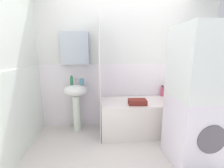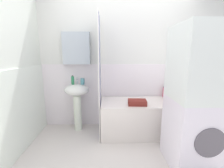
{
  "view_description": "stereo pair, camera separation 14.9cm",
  "coord_description": "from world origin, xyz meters",
  "px_view_note": "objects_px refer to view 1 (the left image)",
  "views": [
    {
      "loc": [
        -0.47,
        -1.63,
        1.4
      ],
      "look_at": [
        -0.24,
        0.85,
        0.9
      ],
      "focal_mm": 24.52,
      "sensor_mm": 36.0,
      "label": 1
    },
    {
      "loc": [
        -0.32,
        -1.64,
        1.4
      ],
      "look_at": [
        -0.24,
        0.85,
        0.9
      ],
      "focal_mm": 24.52,
      "sensor_mm": 36.0,
      "label": 2
    }
  ],
  "objects_px": {
    "towel_folded": "(137,102)",
    "conditioner_bottle": "(169,91)",
    "shampoo_bottle": "(162,91)",
    "soap_dispenser": "(72,81)",
    "sink": "(76,98)",
    "toothbrush_cup": "(82,82)",
    "bathtub": "(141,116)",
    "washer_dryer_stack": "(198,98)"
  },
  "relations": [
    {
      "from": "shampoo_bottle",
      "to": "conditioner_bottle",
      "type": "bearing_deg",
      "value": -18.57
    },
    {
      "from": "towel_folded",
      "to": "conditioner_bottle",
      "type": "bearing_deg",
      "value": 29.5
    },
    {
      "from": "towel_folded",
      "to": "shampoo_bottle",
      "type": "bearing_deg",
      "value": 36.39
    },
    {
      "from": "bathtub",
      "to": "towel_folded",
      "type": "xyz_separation_m",
      "value": [
        -0.11,
        -0.16,
        0.33
      ]
    },
    {
      "from": "toothbrush_cup",
      "to": "shampoo_bottle",
      "type": "relative_size",
      "value": 0.52
    },
    {
      "from": "towel_folded",
      "to": "washer_dryer_stack",
      "type": "relative_size",
      "value": 0.17
    },
    {
      "from": "sink",
      "to": "conditioner_bottle",
      "type": "xyz_separation_m",
      "value": [
        1.75,
        0.1,
        0.05
      ]
    },
    {
      "from": "shampoo_bottle",
      "to": "towel_folded",
      "type": "relative_size",
      "value": 0.72
    },
    {
      "from": "toothbrush_cup",
      "to": "shampoo_bottle",
      "type": "height_order",
      "value": "toothbrush_cup"
    },
    {
      "from": "soap_dispenser",
      "to": "washer_dryer_stack",
      "type": "distance_m",
      "value": 1.95
    },
    {
      "from": "sink",
      "to": "bathtub",
      "type": "xyz_separation_m",
      "value": [
        1.15,
        -0.15,
        -0.34
      ]
    },
    {
      "from": "washer_dryer_stack",
      "to": "sink",
      "type": "bearing_deg",
      "value": 149.74
    },
    {
      "from": "toothbrush_cup",
      "to": "conditioner_bottle",
      "type": "height_order",
      "value": "toothbrush_cup"
    },
    {
      "from": "sink",
      "to": "towel_folded",
      "type": "relative_size",
      "value": 2.93
    },
    {
      "from": "soap_dispenser",
      "to": "toothbrush_cup",
      "type": "xyz_separation_m",
      "value": [
        0.17,
        -0.0,
        -0.02
      ]
    },
    {
      "from": "washer_dryer_stack",
      "to": "conditioner_bottle",
      "type": "bearing_deg",
      "value": 83.23
    },
    {
      "from": "bathtub",
      "to": "sink",
      "type": "bearing_deg",
      "value": 172.75
    },
    {
      "from": "bathtub",
      "to": "towel_folded",
      "type": "relative_size",
      "value": 4.83
    },
    {
      "from": "sink",
      "to": "soap_dispenser",
      "type": "distance_m",
      "value": 0.31
    },
    {
      "from": "soap_dispenser",
      "to": "towel_folded",
      "type": "height_order",
      "value": "soap_dispenser"
    },
    {
      "from": "washer_dryer_stack",
      "to": "toothbrush_cup",
      "type": "bearing_deg",
      "value": 147.72
    },
    {
      "from": "toothbrush_cup",
      "to": "shampoo_bottle",
      "type": "distance_m",
      "value": 1.55
    },
    {
      "from": "sink",
      "to": "shampoo_bottle",
      "type": "xyz_separation_m",
      "value": [
        1.64,
        0.14,
        0.05
      ]
    },
    {
      "from": "bathtub",
      "to": "conditioner_bottle",
      "type": "bearing_deg",
      "value": 21.81
    },
    {
      "from": "shampoo_bottle",
      "to": "toothbrush_cup",
      "type": "bearing_deg",
      "value": -175.31
    },
    {
      "from": "bathtub",
      "to": "toothbrush_cup",
      "type": "bearing_deg",
      "value": 171.45
    },
    {
      "from": "bathtub",
      "to": "towel_folded",
      "type": "height_order",
      "value": "towel_folded"
    },
    {
      "from": "conditioner_bottle",
      "to": "shampoo_bottle",
      "type": "bearing_deg",
      "value": 161.43
    },
    {
      "from": "bathtub",
      "to": "conditioner_bottle",
      "type": "relative_size",
      "value": 6.41
    },
    {
      "from": "towel_folded",
      "to": "bathtub",
      "type": "bearing_deg",
      "value": 55.48
    },
    {
      "from": "sink",
      "to": "toothbrush_cup",
      "type": "distance_m",
      "value": 0.3
    },
    {
      "from": "bathtub",
      "to": "conditioner_bottle",
      "type": "xyz_separation_m",
      "value": [
        0.61,
        0.24,
        0.39
      ]
    },
    {
      "from": "washer_dryer_stack",
      "to": "towel_folded",
      "type": "bearing_deg",
      "value": 132.97
    },
    {
      "from": "sink",
      "to": "toothbrush_cup",
      "type": "relative_size",
      "value": 7.94
    },
    {
      "from": "sink",
      "to": "soap_dispenser",
      "type": "relative_size",
      "value": 5.09
    },
    {
      "from": "shampoo_bottle",
      "to": "sink",
      "type": "bearing_deg",
      "value": -175.26
    },
    {
      "from": "bathtub",
      "to": "soap_dispenser",
      "type": "bearing_deg",
      "value": 172.48
    },
    {
      "from": "toothbrush_cup",
      "to": "towel_folded",
      "type": "relative_size",
      "value": 0.37
    },
    {
      "from": "sink",
      "to": "shampoo_bottle",
      "type": "relative_size",
      "value": 4.09
    },
    {
      "from": "bathtub",
      "to": "shampoo_bottle",
      "type": "xyz_separation_m",
      "value": [
        0.49,
        0.28,
        0.39
      ]
    },
    {
      "from": "conditioner_bottle",
      "to": "washer_dryer_stack",
      "type": "xyz_separation_m",
      "value": [
        -0.12,
        -1.05,
        0.18
      ]
    },
    {
      "from": "bathtub",
      "to": "washer_dryer_stack",
      "type": "relative_size",
      "value": 0.82
    }
  ]
}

